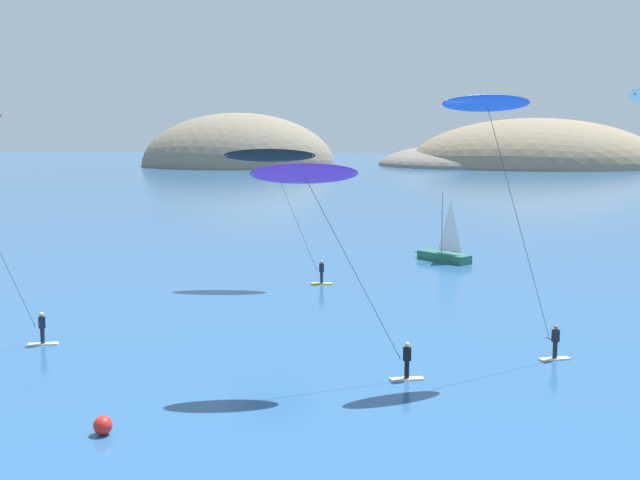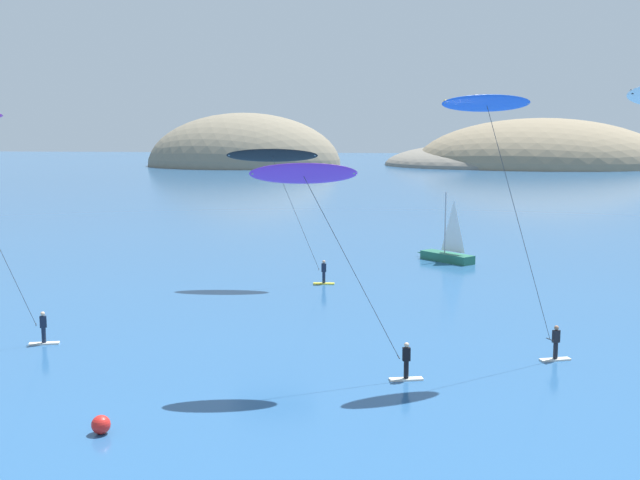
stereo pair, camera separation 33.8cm
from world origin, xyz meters
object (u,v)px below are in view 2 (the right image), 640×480
kitesurfer_black (275,163)px  marker_buoy (101,425)px  kitesurfer_blue (494,129)px  sailboat_near (445,253)px  kitesurfer_purple (313,191)px

kitesurfer_black → marker_buoy: 29.43m
kitesurfer_blue → kitesurfer_black: size_ratio=1.31×
kitesurfer_blue → kitesurfer_black: 22.92m
sailboat_near → marker_buoy: bearing=-109.1°
kitesurfer_black → sailboat_near: bearing=42.4°
kitesurfer_blue → marker_buoy: (-14.62, -9.63, -10.65)m
marker_buoy → kitesurfer_blue: bearing=33.4°
kitesurfer_purple → kitesurfer_black: bearing=104.3°
sailboat_near → kitesurfer_purple: 34.04m
kitesurfer_black → kitesurfer_purple: bearing=-75.7°
kitesurfer_blue → marker_buoy: 20.49m
kitesurfer_purple → kitesurfer_black: size_ratio=1.01×
sailboat_near → kitesurfer_purple: size_ratio=0.59×
kitesurfer_blue → marker_buoy: size_ratio=17.92×
kitesurfer_purple → kitesurfer_black: kitesurfer_purple is taller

